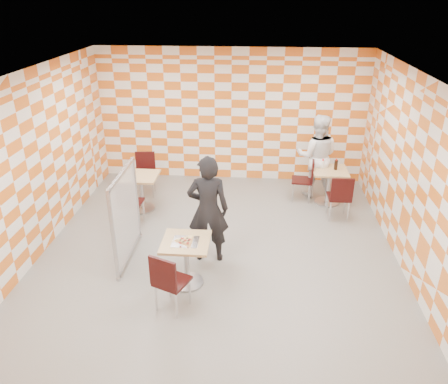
% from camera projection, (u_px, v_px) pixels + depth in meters
% --- Properties ---
extents(room_shell, '(7.00, 7.00, 7.00)m').
position_uv_depth(room_shell, '(220.00, 164.00, 7.17)').
color(room_shell, gray).
rests_on(room_shell, ground).
extents(main_table, '(0.70, 0.70, 0.75)m').
position_uv_depth(main_table, '(186.00, 255.00, 6.51)').
color(main_table, '#DBB976').
rests_on(main_table, ground).
extents(second_table, '(0.70, 0.70, 0.75)m').
position_uv_depth(second_table, '(329.00, 181.00, 9.02)').
color(second_table, '#DBB976').
rests_on(second_table, ground).
extents(empty_table, '(0.70, 0.70, 0.75)m').
position_uv_depth(empty_table, '(141.00, 186.00, 8.75)').
color(empty_table, '#DBB976').
rests_on(empty_table, ground).
extents(chair_main_front, '(0.56, 0.56, 0.92)m').
position_uv_depth(chair_main_front, '(168.00, 279.00, 5.91)').
color(chair_main_front, black).
rests_on(chair_main_front, ground).
extents(chair_second_front, '(0.43, 0.44, 0.92)m').
position_uv_depth(chair_second_front, '(340.00, 195.00, 8.32)').
color(chair_second_front, black).
rests_on(chair_second_front, ground).
extents(chair_second_side, '(0.47, 0.46, 0.92)m').
position_uv_depth(chair_second_side, '(307.00, 176.00, 9.13)').
color(chair_second_side, black).
rests_on(chair_second_side, ground).
extents(chair_empty_near, '(0.44, 0.45, 0.92)m').
position_uv_depth(chair_empty_near, '(129.00, 200.00, 8.10)').
color(chair_empty_near, black).
rests_on(chair_empty_near, ground).
extents(chair_empty_far, '(0.46, 0.47, 0.92)m').
position_uv_depth(chair_empty_far, '(145.00, 170.00, 9.45)').
color(chair_empty_far, black).
rests_on(chair_empty_far, ground).
extents(partition, '(0.08, 1.38, 1.55)m').
position_uv_depth(partition, '(126.00, 216.00, 7.03)').
color(partition, white).
rests_on(partition, ground).
extents(man_dark, '(0.69, 0.48, 1.82)m').
position_uv_depth(man_dark, '(208.00, 210.00, 6.96)').
color(man_dark, black).
rests_on(man_dark, ground).
extents(man_white, '(0.94, 0.77, 1.80)m').
position_uv_depth(man_white, '(317.00, 156.00, 9.21)').
color(man_white, white).
rests_on(man_white, ground).
extents(pizza_on_foil, '(0.40, 0.40, 0.04)m').
position_uv_depth(pizza_on_foil, '(185.00, 241.00, 6.38)').
color(pizza_on_foil, silver).
rests_on(pizza_on_foil, main_table).
extents(sport_bottle, '(0.06, 0.06, 0.20)m').
position_uv_depth(sport_bottle, '(323.00, 164.00, 8.97)').
color(sport_bottle, white).
rests_on(sport_bottle, second_table).
extents(soda_bottle, '(0.07, 0.07, 0.23)m').
position_uv_depth(soda_bottle, '(336.00, 165.00, 8.89)').
color(soda_bottle, black).
rests_on(soda_bottle, second_table).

